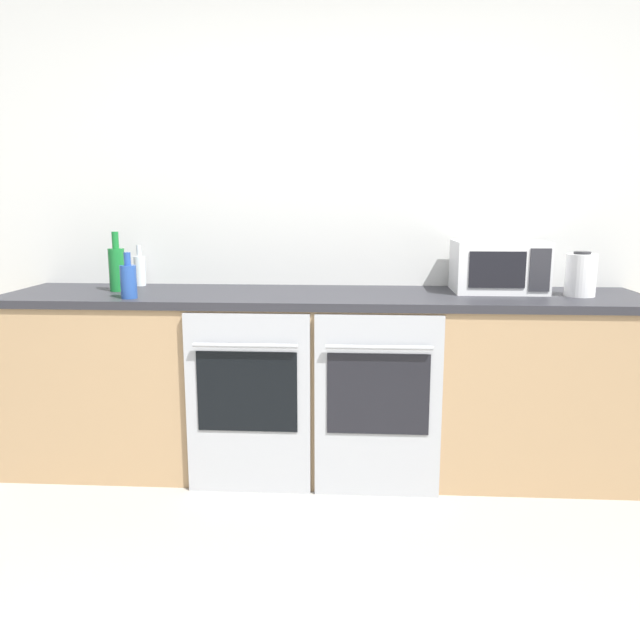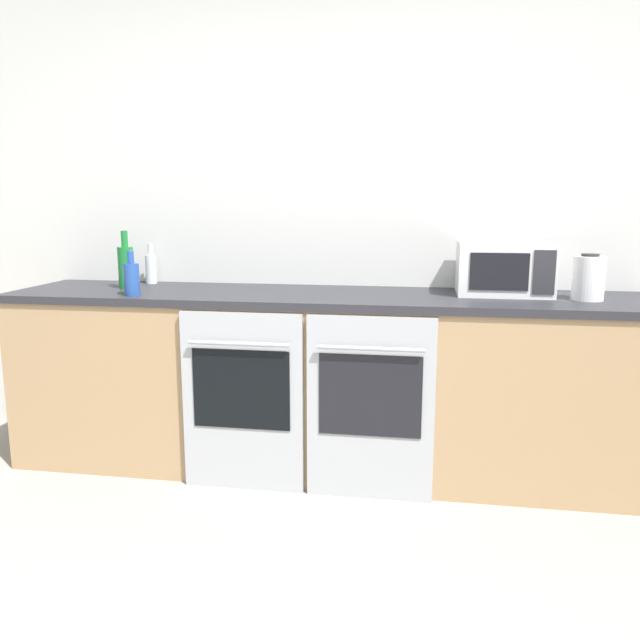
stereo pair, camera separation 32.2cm
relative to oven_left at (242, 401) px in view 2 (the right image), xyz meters
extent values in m
cube|color=silver|center=(0.34, 0.71, 0.85)|extent=(10.00, 0.06, 2.60)
cube|color=tan|center=(0.34, 0.35, 0.00)|extent=(3.23, 0.66, 0.89)
cube|color=#28282D|center=(0.34, 0.35, 0.46)|extent=(3.26, 0.68, 0.04)
cube|color=#A8AAAF|center=(0.00, 0.00, -0.01)|extent=(0.60, 0.03, 0.88)
cube|color=black|center=(0.00, -0.02, 0.06)|extent=(0.48, 0.01, 0.39)
cylinder|color=#A8AAAF|center=(0.00, -0.04, 0.29)|extent=(0.49, 0.02, 0.02)
cube|color=#A8AAAF|center=(0.62, 0.00, -0.01)|extent=(0.60, 0.03, 0.88)
cube|color=black|center=(0.62, -0.02, 0.06)|extent=(0.48, 0.01, 0.39)
cylinder|color=#A8AAAF|center=(0.62, -0.04, 0.29)|extent=(0.49, 0.02, 0.02)
cube|color=silver|center=(1.24, 0.46, 0.62)|extent=(0.46, 0.33, 0.26)
cube|color=black|center=(1.20, 0.29, 0.62)|extent=(0.28, 0.01, 0.18)
cube|color=#2D2D33|center=(1.41, 0.29, 0.62)|extent=(0.10, 0.01, 0.21)
cylinder|color=silver|center=(-0.70, 0.59, 0.56)|extent=(0.06, 0.06, 0.16)
cylinder|color=silver|center=(-0.70, 0.59, 0.68)|extent=(0.03, 0.03, 0.06)
cylinder|color=#234793|center=(-0.59, 0.12, 0.56)|extent=(0.08, 0.08, 0.16)
cylinder|color=#234793|center=(-0.59, 0.12, 0.67)|extent=(0.03, 0.03, 0.06)
cylinder|color=#19722D|center=(-0.74, 0.37, 0.59)|extent=(0.08, 0.08, 0.22)
cylinder|color=#19722D|center=(-0.74, 0.37, 0.75)|extent=(0.03, 0.03, 0.09)
cylinder|color=white|center=(1.62, 0.33, 0.59)|extent=(0.15, 0.15, 0.21)
cylinder|color=#262628|center=(1.62, 0.33, 0.70)|extent=(0.08, 0.08, 0.01)
camera|label=1|loc=(0.52, -2.81, 0.93)|focal=35.00mm
camera|label=2|loc=(0.84, -2.78, 0.93)|focal=35.00mm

